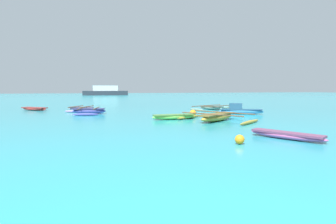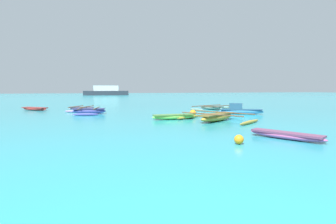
{
  "view_description": "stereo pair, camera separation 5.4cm",
  "coord_description": "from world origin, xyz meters",
  "views": [
    {
      "loc": [
        -1.47,
        -1.31,
        2.06
      ],
      "look_at": [
        4.1,
        18.13,
        0.25
      ],
      "focal_mm": 28.0,
      "sensor_mm": 36.0,
      "label": 1
    },
    {
      "loc": [
        -1.42,
        -1.33,
        2.06
      ],
      "look_at": [
        4.1,
        18.13,
        0.25
      ],
      "focal_mm": 28.0,
      "sensor_mm": 36.0,
      "label": 2
    }
  ],
  "objects": [
    {
      "name": "moored_boat_6",
      "position": [
        6.13,
        13.8,
        0.25
      ],
      "size": [
        4.82,
        5.26,
        0.53
      ],
      "rotation": [
        0.0,
        0.0,
        0.61
      ],
      "color": "olive",
      "rests_on": "ground_plane"
    },
    {
      "name": "moored_boat_5",
      "position": [
        3.7,
        15.39,
        0.19
      ],
      "size": [
        3.02,
        0.81,
        0.34
      ],
      "rotation": [
        0.0,
        0.0,
        0.05
      ],
      "color": "#7AD253",
      "rests_on": "ground_plane"
    },
    {
      "name": "moored_boat_4",
      "position": [
        9.77,
        22.39,
        0.18
      ],
      "size": [
        4.79,
        3.47,
        0.39
      ],
      "rotation": [
        0.0,
        0.0,
        -1.14
      ],
      "color": "gray",
      "rests_on": "ground_plane"
    },
    {
      "name": "moored_boat_0",
      "position": [
        -1.81,
        20.82,
        0.24
      ],
      "size": [
        2.73,
        3.29,
        0.51
      ],
      "rotation": [
        0.0,
        0.0,
        -0.17
      ],
      "color": "#45489D",
      "rests_on": "ground_plane"
    },
    {
      "name": "moored_boat_3",
      "position": [
        6.13,
        7.54,
        0.16
      ],
      "size": [
        1.99,
        2.97,
        0.29
      ],
      "rotation": [
        0.0,
        0.0,
        -1.07
      ],
      "color": "#AE548D",
      "rests_on": "ground_plane"
    },
    {
      "name": "mooring_buoy_2",
      "position": [
        3.74,
        7.19,
        0.18
      ],
      "size": [
        0.35,
        0.35,
        0.35
      ],
      "color": "orange",
      "rests_on": "ground_plane"
    },
    {
      "name": "mooring_buoy_0",
      "position": [
        5.67,
        16.87,
        0.25
      ],
      "size": [
        0.49,
        0.49,
        0.49
      ],
      "color": "orange",
      "rests_on": "ground_plane"
    },
    {
      "name": "distant_ferry",
      "position": [
        2.25,
        82.54,
        1.22
      ],
      "size": [
        13.59,
        2.99,
        2.99
      ],
      "color": "#2D333D",
      "rests_on": "ground_plane"
    },
    {
      "name": "moored_boat_7",
      "position": [
        -6.87,
        26.08,
        0.16
      ],
      "size": [
        2.75,
        2.48,
        0.28
      ],
      "rotation": [
        0.0,
        0.0,
        -0.69
      ],
      "color": "red",
      "rests_on": "ground_plane"
    },
    {
      "name": "moored_boat_1",
      "position": [
        9.98,
        17.4,
        0.31
      ],
      "size": [
        3.41,
        1.94,
        0.88
      ],
      "rotation": [
        0.0,
        0.0,
        -0.44
      ],
      "color": "teal",
      "rests_on": "ground_plane"
    },
    {
      "name": "moored_boat_2",
      "position": [
        -2.52,
        23.77,
        0.21
      ],
      "size": [
        2.81,
        3.49,
        0.46
      ],
      "rotation": [
        0.0,
        0.0,
        -0.41
      ],
      "color": "#9C7DAA",
      "rests_on": "ground_plane"
    }
  ]
}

